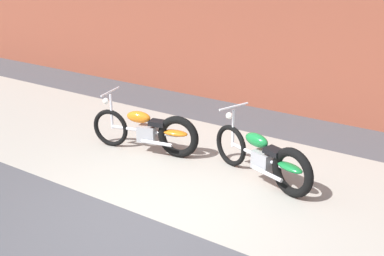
{
  "coord_description": "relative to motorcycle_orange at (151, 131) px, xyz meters",
  "views": [
    {
      "loc": [
        3.56,
        -4.22,
        3.33
      ],
      "look_at": [
        -0.25,
        1.44,
        0.75
      ],
      "focal_mm": 44.92,
      "sensor_mm": 36.0,
      "label": 1
    }
  ],
  "objects": [
    {
      "name": "ground_plane",
      "position": [
        1.26,
        -1.71,
        -0.4
      ],
      "size": [
        80.0,
        80.0,
        0.0
      ],
      "primitive_type": "plane",
      "color": "#47474C"
    },
    {
      "name": "sidewalk_slab",
      "position": [
        1.26,
        0.04,
        -0.4
      ],
      "size": [
        36.0,
        3.5,
        0.01
      ],
      "primitive_type": "cube",
      "color": "#9E998E",
      "rests_on": "ground"
    },
    {
      "name": "motorcycle_orange",
      "position": [
        0.0,
        0.0,
        0.0
      ],
      "size": [
        1.98,
        0.69,
        1.03
      ],
      "rotation": [
        0.0,
        0.0,
        3.35
      ],
      "color": "black",
      "rests_on": "ground"
    },
    {
      "name": "motorcycle_green",
      "position": [
        2.13,
        0.06,
        0.0
      ],
      "size": [
        1.93,
        0.87,
        1.03
      ],
      "rotation": [
        0.0,
        0.0,
        2.81
      ],
      "color": "black",
      "rests_on": "ground"
    }
  ]
}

